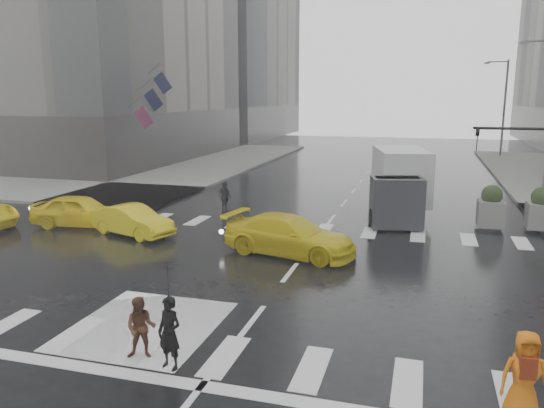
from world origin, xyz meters
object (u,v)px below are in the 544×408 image
(pedestrian_orange, at_px, (524,377))
(box_truck, at_px, (399,182))
(pedestrian_brown, at_px, (141,328))
(taxi_front, at_px, (80,211))
(taxi_mid, at_px, (133,221))

(pedestrian_orange, xyz_separation_m, box_truck, (-2.99, 16.13, 0.84))
(pedestrian_brown, distance_m, taxi_front, 13.37)
(taxi_mid, bearing_deg, pedestrian_brown, -130.23)
(pedestrian_brown, relative_size, taxi_front, 0.34)
(taxi_mid, bearing_deg, box_truck, -39.98)
(pedestrian_brown, relative_size, pedestrian_orange, 0.82)
(pedestrian_orange, xyz_separation_m, taxi_mid, (-13.51, 9.62, -0.24))
(pedestrian_brown, distance_m, pedestrian_orange, 7.76)
(pedestrian_orange, relative_size, taxi_mid, 0.45)
(pedestrian_brown, height_order, pedestrian_orange, pedestrian_orange)
(pedestrian_orange, height_order, box_truck, box_truck)
(taxi_front, bearing_deg, pedestrian_orange, -129.89)
(taxi_front, height_order, taxi_mid, taxi_front)
(taxi_front, height_order, box_truck, box_truck)
(taxi_front, bearing_deg, taxi_mid, -110.62)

